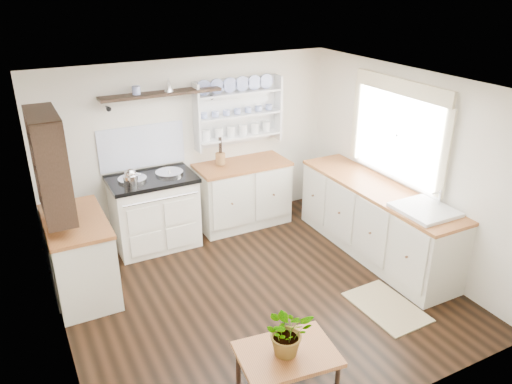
% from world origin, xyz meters
% --- Properties ---
extents(floor, '(4.00, 3.80, 0.01)m').
position_xyz_m(floor, '(0.00, 0.00, 0.00)').
color(floor, black).
rests_on(floor, ground).
extents(wall_back, '(4.00, 0.02, 2.30)m').
position_xyz_m(wall_back, '(0.00, 1.90, 1.15)').
color(wall_back, silver).
rests_on(wall_back, ground).
extents(wall_right, '(0.02, 3.80, 2.30)m').
position_xyz_m(wall_right, '(2.00, 0.00, 1.15)').
color(wall_right, silver).
rests_on(wall_right, ground).
extents(wall_left, '(0.02, 3.80, 2.30)m').
position_xyz_m(wall_left, '(-2.00, 0.00, 1.15)').
color(wall_left, silver).
rests_on(wall_left, ground).
extents(ceiling, '(4.00, 3.80, 0.01)m').
position_xyz_m(ceiling, '(0.00, 0.00, 2.30)').
color(ceiling, white).
rests_on(ceiling, wall_back).
extents(window, '(0.08, 1.55, 1.22)m').
position_xyz_m(window, '(1.95, 0.15, 1.56)').
color(window, white).
rests_on(window, wall_right).
extents(aga_cooker, '(1.06, 0.74, 0.98)m').
position_xyz_m(aga_cooker, '(-0.67, 1.57, 0.48)').
color(aga_cooker, white).
rests_on(aga_cooker, floor).
extents(back_cabinets, '(1.27, 0.63, 0.90)m').
position_xyz_m(back_cabinets, '(0.60, 1.60, 0.46)').
color(back_cabinets, beige).
rests_on(back_cabinets, floor).
extents(right_cabinets, '(0.62, 2.43, 0.90)m').
position_xyz_m(right_cabinets, '(1.70, 0.10, 0.46)').
color(right_cabinets, beige).
rests_on(right_cabinets, floor).
extents(belfast_sink, '(0.55, 0.60, 0.45)m').
position_xyz_m(belfast_sink, '(1.70, -0.65, 0.80)').
color(belfast_sink, white).
rests_on(belfast_sink, right_cabinets).
extents(left_cabinets, '(0.62, 1.13, 0.90)m').
position_xyz_m(left_cabinets, '(-1.70, 0.90, 0.46)').
color(left_cabinets, beige).
rests_on(left_cabinets, floor).
extents(plate_rack, '(1.20, 0.22, 0.90)m').
position_xyz_m(plate_rack, '(0.65, 1.86, 1.56)').
color(plate_rack, white).
rests_on(plate_rack, wall_back).
extents(high_shelf, '(1.50, 0.29, 0.16)m').
position_xyz_m(high_shelf, '(-0.40, 1.78, 1.91)').
color(high_shelf, black).
rests_on(high_shelf, wall_back).
extents(left_shelving, '(0.28, 0.80, 1.05)m').
position_xyz_m(left_shelving, '(-1.84, 0.90, 1.55)').
color(left_shelving, black).
rests_on(left_shelving, wall_left).
extents(kettle, '(0.17, 0.17, 0.21)m').
position_xyz_m(kettle, '(-0.95, 1.45, 1.04)').
color(kettle, silver).
rests_on(kettle, aga_cooker).
extents(utensil_crock, '(0.13, 0.13, 0.15)m').
position_xyz_m(utensil_crock, '(0.32, 1.68, 0.99)').
color(utensil_crock, olive).
rests_on(utensil_crock, back_cabinets).
extents(center_table, '(0.86, 0.66, 0.43)m').
position_xyz_m(center_table, '(-0.46, -1.40, 0.39)').
color(center_table, brown).
rests_on(center_table, floor).
extents(potted_plant, '(0.45, 0.40, 0.43)m').
position_xyz_m(potted_plant, '(-0.46, -1.40, 0.65)').
color(potted_plant, '#3F7233').
rests_on(potted_plant, center_table).
extents(floor_rug, '(0.58, 0.87, 0.02)m').
position_xyz_m(floor_rug, '(1.09, -0.88, 0.01)').
color(floor_rug, brown).
rests_on(floor_rug, floor).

